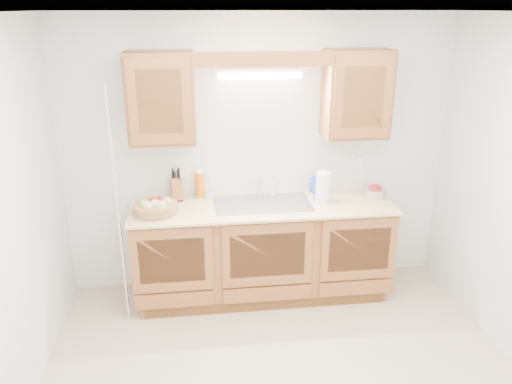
{
  "coord_description": "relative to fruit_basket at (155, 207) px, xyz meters",
  "views": [
    {
      "loc": [
        -0.57,
        -2.84,
        2.53
      ],
      "look_at": [
        -0.1,
        0.85,
        1.15
      ],
      "focal_mm": 35.0,
      "sensor_mm": 36.0,
      "label": 1
    }
  ],
  "objects": [
    {
      "name": "fluorescent_fixture",
      "position": [
        0.92,
        0.29,
        1.04
      ],
      "size": [
        0.76,
        0.08,
        0.08
      ],
      "color": "white",
      "rests_on": "room"
    },
    {
      "name": "orange_canister",
      "position": [
        0.38,
        0.31,
        0.07
      ],
      "size": [
        0.1,
        0.1,
        0.25
      ],
      "rotation": [
        0.0,
        0.0,
        -0.2
      ],
      "color": "orange",
      "rests_on": "countertop"
    },
    {
      "name": "sink",
      "position": [
        0.92,
        0.08,
        -0.12
      ],
      "size": [
        0.84,
        0.46,
        0.36
      ],
      "color": "#9E9EA3",
      "rests_on": "countertop"
    },
    {
      "name": "upper_cabinet_left",
      "position": [
        0.09,
        0.21,
        0.87
      ],
      "size": [
        0.55,
        0.33,
        0.75
      ],
      "primitive_type": "cube",
      "color": "#94562B",
      "rests_on": "room"
    },
    {
      "name": "sponge",
      "position": [
        0.38,
        0.31,
        -0.04
      ],
      "size": [
        0.12,
        0.07,
        0.02
      ],
      "rotation": [
        0.0,
        0.0,
        -0.02
      ],
      "color": "#CC333F",
      "rests_on": "countertop"
    },
    {
      "name": "wire_shelf_pole",
      "position": [
        -0.28,
        -0.19,
        0.05
      ],
      "size": [
        0.03,
        0.03,
        2.0
      ],
      "primitive_type": "cylinder",
      "color": "silver",
      "rests_on": "ground"
    },
    {
      "name": "countertop",
      "position": [
        0.92,
        0.06,
        -0.07
      ],
      "size": [
        2.3,
        0.63,
        0.04
      ],
      "primitive_type": "cube",
      "color": "#DDB674",
      "rests_on": "base_cabinets"
    },
    {
      "name": "valance",
      "position": [
        0.92,
        0.06,
        1.19
      ],
      "size": [
        2.2,
        0.05,
        0.12
      ],
      "primitive_type": "cube",
      "color": "#94562B",
      "rests_on": "room"
    },
    {
      "name": "apple_bowl",
      "position": [
        1.95,
        0.13,
        -0.0
      ],
      "size": [
        0.27,
        0.27,
        0.12
      ],
      "rotation": [
        0.0,
        0.0,
        -0.25
      ],
      "color": "silver",
      "rests_on": "countertop"
    },
    {
      "name": "base_cabinets",
      "position": [
        0.92,
        0.07,
        -0.51
      ],
      "size": [
        2.2,
        0.6,
        0.86
      ],
      "primitive_type": "cube",
      "color": "#94562B",
      "rests_on": "ground"
    },
    {
      "name": "knife_block",
      "position": [
        0.17,
        0.29,
        0.05
      ],
      "size": [
        0.12,
        0.18,
        0.29
      ],
      "rotation": [
        0.0,
        0.0,
        0.15
      ],
      "color": "#94562B",
      "rests_on": "countertop"
    },
    {
      "name": "paper_towel",
      "position": [
        1.46,
        0.09,
        0.08
      ],
      "size": [
        0.16,
        0.16,
        0.32
      ],
      "rotation": [
        0.0,
        0.0,
        0.31
      ],
      "color": "silver",
      "rests_on": "countertop"
    },
    {
      "name": "room",
      "position": [
        0.92,
        -1.13,
        0.3
      ],
      "size": [
        3.52,
        3.5,
        2.5
      ],
      "color": "tan",
      "rests_on": "ground"
    },
    {
      "name": "outlet_plate",
      "position": [
        1.87,
        0.37,
        0.2
      ],
      "size": [
        0.08,
        0.01,
        0.12
      ],
      "primitive_type": "cube",
      "color": "white",
      "rests_on": "room"
    },
    {
      "name": "fruit_basket",
      "position": [
        0.0,
        0.0,
        0.0
      ],
      "size": [
        0.4,
        0.4,
        0.12
      ],
      "rotation": [
        0.0,
        0.0,
        0.06
      ],
      "color": "#A98044",
      "rests_on": "countertop"
    },
    {
      "name": "soap_bottle",
      "position": [
        1.46,
        0.3,
        0.05
      ],
      "size": [
        0.12,
        0.12,
        0.2
      ],
      "primitive_type": "imported",
      "rotation": [
        0.0,
        0.0,
        0.4
      ],
      "color": "blue",
      "rests_on": "countertop"
    },
    {
      "name": "upper_cabinet_right",
      "position": [
        1.75,
        0.21,
        0.87
      ],
      "size": [
        0.55,
        0.33,
        0.75
      ],
      "primitive_type": "cube",
      "color": "#94562B",
      "rests_on": "room"
    }
  ]
}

